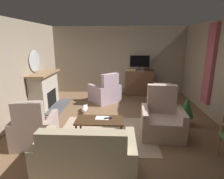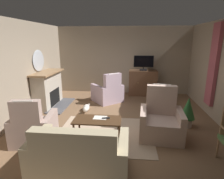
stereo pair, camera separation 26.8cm
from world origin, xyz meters
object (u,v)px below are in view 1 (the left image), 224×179
at_px(folded_newspaper, 102,118).
at_px(sofa_floral, 86,158).
at_px(wall_mirror_oval, 35,61).
at_px(cat, 85,109).
at_px(coffee_table, 100,122).
at_px(armchair_near_window, 35,130).
at_px(armchair_angled_to_table, 162,120).
at_px(tv_cabinet, 139,83).
at_px(tv_remote, 108,118).
at_px(armchair_facing_sofa, 105,93).
at_px(potted_plant_small_fern_corner, 187,109).
at_px(television, 140,62).
at_px(fireplace, 45,91).

distance_m(folded_newspaper, sofa_floral, 1.29).
xyz_separation_m(wall_mirror_oval, cat, (1.61, -0.38, -1.44)).
xyz_separation_m(coffee_table, armchair_near_window, (-1.37, -0.26, -0.09)).
relative_size(sofa_floral, cat, 2.15).
bearing_deg(armchair_angled_to_table, tv_cabinet, 93.72).
xyz_separation_m(folded_newspaper, armchair_angled_to_table, (1.39, 0.17, -0.11)).
bearing_deg(tv_remote, armchair_facing_sofa, 80.50).
distance_m(coffee_table, potted_plant_small_fern_corner, 2.36).
relative_size(wall_mirror_oval, television, 0.98).
xyz_separation_m(tv_remote, armchair_near_window, (-1.56, -0.32, -0.16)).
distance_m(armchair_facing_sofa, cat, 1.20).
height_order(tv_cabinet, tv_remote, tv_cabinet).
bearing_deg(wall_mirror_oval, potted_plant_small_fern_corner, -14.86).
relative_size(armchair_angled_to_table, armchair_facing_sofa, 0.94).
distance_m(sofa_floral, cat, 2.89).
xyz_separation_m(coffee_table, cat, (-0.66, 1.65, -0.32)).
bearing_deg(cat, armchair_angled_to_table, -33.39).
bearing_deg(armchair_facing_sofa, cat, -119.55).
relative_size(tv_remote, sofa_floral, 0.11).
relative_size(folded_newspaper, sofa_floral, 0.19).
relative_size(sofa_floral, armchair_facing_sofa, 1.27).
height_order(television, tv_remote, television).
bearing_deg(television, sofa_floral, -105.35).
bearing_deg(armchair_near_window, tv_cabinet, 56.47).
xyz_separation_m(television, cat, (-1.88, -1.95, -1.23)).
bearing_deg(coffee_table, potted_plant_small_fern_corner, 20.80).
distance_m(armchair_near_window, potted_plant_small_fern_corner, 3.74).
xyz_separation_m(television, armchair_angled_to_table, (0.22, -3.34, -0.97)).
relative_size(armchair_angled_to_table, potted_plant_small_fern_corner, 1.50).
xyz_separation_m(tv_remote, armchair_facing_sofa, (-0.26, 2.60, -0.15)).
relative_size(television, folded_newspaper, 2.56).
bearing_deg(armchair_facing_sofa, television, 35.71).
bearing_deg(coffee_table, armchair_angled_to_table, 10.33).
bearing_deg(folded_newspaper, potted_plant_small_fern_corner, 20.07).
xyz_separation_m(folded_newspaper, potted_plant_small_fern_corner, (2.15, 0.75, -0.04)).
xyz_separation_m(wall_mirror_oval, armchair_near_window, (0.90, -2.28, -1.21)).
height_order(folded_newspaper, sofa_floral, sofa_floral).
bearing_deg(folded_newspaper, cat, 115.42).
xyz_separation_m(fireplace, potted_plant_small_fern_corner, (4.23, -1.19, -0.12)).
relative_size(television, tv_remote, 4.52).
bearing_deg(cat, sofa_floral, -78.71).
relative_size(tv_cabinet, tv_remote, 6.55).
height_order(tv_remote, armchair_facing_sofa, armchair_facing_sofa).
bearing_deg(tv_remote, armchair_near_window, 176.40).
height_order(armchair_angled_to_table, potted_plant_small_fern_corner, armchair_angled_to_table).
height_order(coffee_table, potted_plant_small_fern_corner, potted_plant_small_fern_corner).
relative_size(television, potted_plant_small_fern_corner, 0.97).
height_order(sofa_floral, armchair_angled_to_table, armchair_angled_to_table).
height_order(coffee_table, armchair_angled_to_table, armchair_angled_to_table).
distance_m(tv_cabinet, armchair_angled_to_table, 3.40).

